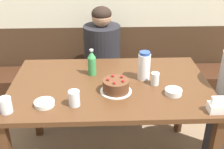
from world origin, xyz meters
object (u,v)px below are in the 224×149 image
(glass_water_tall, at_px, (74,98))
(glass_shot_small, at_px, (5,105))
(bench_seat, at_px, (108,91))
(bowl_soup_white, at_px, (173,92))
(glass_tumbler_short, at_px, (155,79))
(bowl_rice_small, at_px, (44,103))
(person_grey_tee, at_px, (102,67))
(birthday_cake, at_px, (116,86))
(napkin_holder, at_px, (218,106))
(soju_bottle, at_px, (92,63))
(water_pitcher, at_px, (144,66))

(glass_water_tall, xyz_separation_m, glass_shot_small, (-0.41, -0.06, -0.00))
(bench_seat, distance_m, bowl_soup_white, 1.22)
(glass_water_tall, distance_m, glass_tumbler_short, 0.62)
(bowl_rice_small, xyz_separation_m, person_grey_tee, (0.38, 0.99, -0.22))
(birthday_cake, distance_m, bowl_soup_white, 0.40)
(glass_tumbler_short, xyz_separation_m, glass_shot_small, (-0.98, -0.31, 0.00))
(napkin_holder, distance_m, person_grey_tee, 1.33)
(soju_bottle, height_order, napkin_holder, soju_bottle)
(glass_water_tall, bearing_deg, bowl_soup_white, 9.40)
(water_pitcher, bearing_deg, bowl_soup_white, -54.15)
(soju_bottle, relative_size, glass_water_tall, 2.03)
(bowl_rice_small, bearing_deg, napkin_holder, -5.91)
(water_pitcher, bearing_deg, glass_tumbler_short, -53.71)
(bench_seat, distance_m, glass_shot_small, 1.46)
(water_pitcher, height_order, bowl_rice_small, water_pitcher)
(birthday_cake, height_order, glass_water_tall, birthday_cake)
(bowl_rice_small, bearing_deg, glass_tumbler_short, 18.22)
(glass_shot_small, bearing_deg, bowl_soup_white, 8.94)
(birthday_cake, relative_size, glass_water_tall, 2.13)
(bowl_rice_small, height_order, glass_water_tall, glass_water_tall)
(birthday_cake, height_order, water_pitcher, water_pitcher)
(birthday_cake, xyz_separation_m, bowl_rice_small, (-0.47, -0.16, -0.03))
(water_pitcher, height_order, soju_bottle, water_pitcher)
(bench_seat, xyz_separation_m, soju_bottle, (-0.14, -0.67, 0.65))
(napkin_holder, xyz_separation_m, bowl_rice_small, (-1.08, 0.11, -0.02))
(water_pitcher, relative_size, glass_shot_small, 2.21)
(bench_seat, height_order, glass_water_tall, glass_water_tall)
(birthday_cake, xyz_separation_m, water_pitcher, (0.22, 0.19, 0.06))
(glass_shot_small, bearing_deg, napkin_holder, -2.03)
(bench_seat, bearing_deg, glass_water_tall, -102.24)
(glass_water_tall, bearing_deg, napkin_holder, -6.81)
(bench_seat, xyz_separation_m, glass_tumbler_short, (0.32, -0.85, 0.59))
(bench_seat, xyz_separation_m, napkin_holder, (0.65, -1.21, 0.59))
(water_pitcher, bearing_deg, glass_shot_small, -155.75)
(water_pitcher, relative_size, bowl_soup_white, 1.86)
(glass_water_tall, height_order, glass_shot_small, glass_water_tall)
(bench_seat, distance_m, person_grey_tee, 0.36)
(bench_seat, relative_size, birthday_cake, 11.88)
(soju_bottle, xyz_separation_m, glass_shot_small, (-0.52, -0.49, -0.05))
(soju_bottle, xyz_separation_m, glass_water_tall, (-0.10, -0.43, -0.05))
(bench_seat, height_order, soju_bottle, soju_bottle)
(bench_seat, bearing_deg, napkin_holder, -61.89)
(bench_seat, height_order, napkin_holder, napkin_holder)
(bench_seat, distance_m, napkin_holder, 1.49)
(glass_water_tall, bearing_deg, glass_shot_small, -171.79)
(glass_shot_small, relative_size, person_grey_tee, 0.08)
(water_pitcher, distance_m, bowl_rice_small, 0.77)
(person_grey_tee, bearing_deg, water_pitcher, 25.70)
(soju_bottle, relative_size, glass_shot_small, 2.14)
(soju_bottle, distance_m, glass_shot_small, 0.72)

